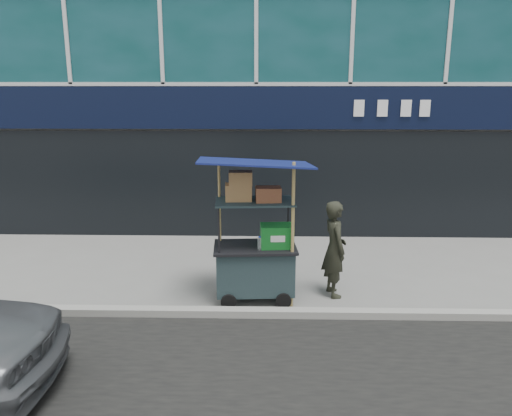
{
  "coord_description": "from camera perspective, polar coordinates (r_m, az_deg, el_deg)",
  "views": [
    {
      "loc": [
        0.25,
        -7.09,
        3.4
      ],
      "look_at": [
        0.06,
        1.2,
        1.34
      ],
      "focal_mm": 35.0,
      "sensor_mm": 36.0,
      "label": 1
    }
  ],
  "objects": [
    {
      "name": "vendor_cart",
      "position": [
        7.96,
        0.02,
        -4.94
      ],
      "size": [
        1.82,
        1.34,
        2.34
      ],
      "rotation": [
        0.0,
        0.0,
        0.07
      ],
      "color": "#182729",
      "rests_on": "ground"
    },
    {
      "name": "curb",
      "position": [
        7.66,
        -0.69,
        -11.88
      ],
      "size": [
        80.0,
        0.18,
        0.12
      ],
      "primitive_type": "cube",
      "color": "gray",
      "rests_on": "ground"
    },
    {
      "name": "ground",
      "position": [
        7.87,
        -0.64,
        -11.64
      ],
      "size": [
        80.0,
        80.0,
        0.0
      ],
      "primitive_type": "plane",
      "color": "slate",
      "rests_on": "ground"
    },
    {
      "name": "vendor_man",
      "position": [
        8.23,
        8.96,
        -4.62
      ],
      "size": [
        0.5,
        0.65,
        1.6
      ],
      "primitive_type": "imported",
      "rotation": [
        0.0,
        0.0,
        1.79
      ],
      "color": "black",
      "rests_on": "ground"
    }
  ]
}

